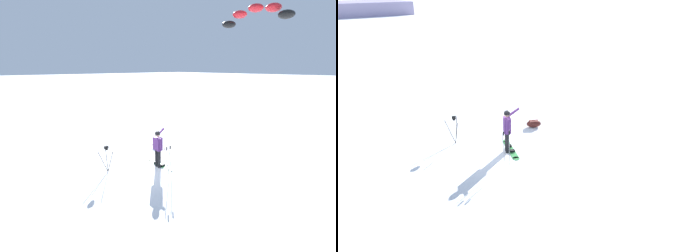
% 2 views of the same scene
% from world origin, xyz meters
% --- Properties ---
extents(ground_plane, '(300.00, 300.00, 0.00)m').
position_xyz_m(ground_plane, '(0.00, 0.00, 0.00)').
color(ground_plane, white).
extents(snowboarder, '(0.47, 0.67, 1.77)m').
position_xyz_m(snowboarder, '(-0.41, -0.32, 1.07)').
color(snowboarder, black).
rests_on(snowboarder, ground_plane).
extents(snowboard, '(1.76, 0.39, 0.10)m').
position_xyz_m(snowboard, '(-0.30, -0.49, 0.02)').
color(snowboard, '#3F994C').
rests_on(snowboard, ground_plane).
extents(traction_kite, '(4.52, 1.15, 1.10)m').
position_xyz_m(traction_kite, '(-0.49, -7.94, 7.59)').
color(traction_kite, black).
extents(gear_bag_large, '(0.43, 0.70, 0.33)m').
position_xyz_m(gear_bag_large, '(1.66, -1.98, 0.17)').
color(gear_bag_large, '#4C1E19').
rests_on(gear_bag_large, ground_plane).
extents(camera_tripod, '(0.74, 0.53, 1.21)m').
position_xyz_m(camera_tripod, '(0.68, 1.67, 0.87)').
color(camera_tripod, '#262628').
rests_on(camera_tripod, ground_plane).
extents(ski_poles, '(0.27, 0.30, 1.33)m').
position_xyz_m(ski_poles, '(-1.38, -0.11, 0.87)').
color(ski_poles, gray).
rests_on(ski_poles, ground_plane).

